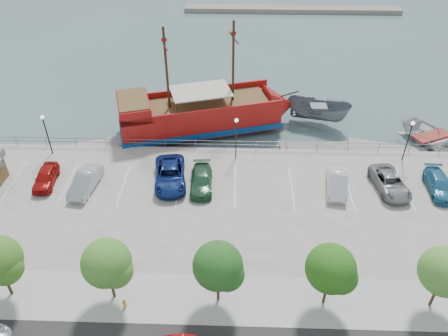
{
  "coord_description": "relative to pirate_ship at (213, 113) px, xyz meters",
  "views": [
    {
      "loc": [
        -0.04,
        -28.02,
        24.62
      ],
      "look_at": [
        -1.0,
        2.0,
        2.0
      ],
      "focal_mm": 35.0,
      "sensor_mm": 36.0,
      "label": 1
    }
  ],
  "objects": [
    {
      "name": "ground",
      "position": [
        2.58,
        -12.97,
        -2.08
      ],
      "size": [
        160.0,
        160.0,
        0.0
      ],
      "primitive_type": "plane",
      "color": "#455C5D"
    },
    {
      "name": "sidewalk",
      "position": [
        2.58,
        -22.97,
        -1.06
      ],
      "size": [
        100.0,
        4.0,
        0.05
      ],
      "primitive_type": "cube",
      "color": "#B0B0AF",
      "rests_on": "land_slab"
    },
    {
      "name": "seawall_railing",
      "position": [
        2.58,
        -5.17,
        -0.55
      ],
      "size": [
        50.0,
        0.06,
        1.0
      ],
      "color": "#5B5F63",
      "rests_on": "land_slab"
    },
    {
      "name": "far_shore",
      "position": [
        12.58,
        42.03,
        -1.68
      ],
      "size": [
        40.0,
        3.0,
        0.8
      ],
      "primitive_type": "cube",
      "color": "gray",
      "rests_on": "ground"
    },
    {
      "name": "pirate_ship",
      "position": [
        0.0,
        0.0,
        0.0
      ],
      "size": [
        20.04,
        10.52,
        12.41
      ],
      "rotation": [
        0.0,
        0.0,
        0.29
      ],
      "color": "#A1120F",
      "rests_on": "ground"
    },
    {
      "name": "patrol_boat",
      "position": [
        11.62,
        1.77,
        -0.71
      ],
      "size": [
        7.54,
        4.8,
        2.73
      ],
      "primitive_type": "imported",
      "rotation": [
        0.0,
        0.0,
        1.24
      ],
      "color": "#595F66",
      "rests_on": "ground"
    },
    {
      "name": "speedboat",
      "position": [
        22.89,
        -2.22,
        -1.35
      ],
      "size": [
        7.5,
        8.49,
        1.46
      ],
      "primitive_type": "imported",
      "rotation": [
        0.0,
        0.0,
        0.43
      ],
      "color": "silver",
      "rests_on": "ground"
    },
    {
      "name": "dock_west",
      "position": [
        -11.67,
        -3.77,
        -1.88
      ],
      "size": [
        7.05,
        4.29,
        0.39
      ],
      "primitive_type": "cube",
      "rotation": [
        0.0,
        0.0,
        0.37
      ],
      "color": "#989693",
      "rests_on": "ground"
    },
    {
      "name": "dock_mid",
      "position": [
        10.74,
        -3.77,
        -1.87
      ],
      "size": [
        7.3,
        2.57,
        0.41
      ],
      "primitive_type": "cube",
      "rotation": [
        0.0,
        0.0,
        0.07
      ],
      "color": "gray",
      "rests_on": "ground"
    },
    {
      "name": "dock_east",
      "position": [
        18.08,
        -3.77,
        -1.85
      ],
      "size": [
        8.12,
        4.02,
        0.45
      ],
      "primitive_type": "cube",
      "rotation": [
        0.0,
        0.0,
        -0.24
      ],
      "color": "gray",
      "rests_on": "ground"
    },
    {
      "name": "fire_hydrant",
      "position": [
        -4.52,
        -23.77,
        -0.68
      ],
      "size": [
        0.25,
        0.25,
        0.72
      ],
      "rotation": [
        0.0,
        0.0,
        -0.43
      ],
      "color": "gold",
      "rests_on": "sidewalk"
    },
    {
      "name": "lamp_post_left",
      "position": [
        -15.42,
        -6.47,
        1.86
      ],
      "size": [
        0.36,
        0.36,
        4.28
      ],
      "color": "black",
      "rests_on": "land_slab"
    },
    {
      "name": "lamp_post_mid",
      "position": [
        2.58,
        -6.47,
        1.86
      ],
      "size": [
        0.36,
        0.36,
        4.28
      ],
      "color": "black",
      "rests_on": "land_slab"
    },
    {
      "name": "lamp_post_right",
      "position": [
        18.58,
        -6.47,
        1.86
      ],
      "size": [
        0.36,
        0.36,
        4.28
      ],
      "color": "black",
      "rests_on": "land_slab"
    },
    {
      "name": "tree_c",
      "position": [
        -5.27,
        -23.04,
        2.22
      ],
      "size": [
        3.3,
        3.2,
        5.0
      ],
      "color": "#473321",
      "rests_on": "sidewalk"
    },
    {
      "name": "tree_d",
      "position": [
        1.73,
        -23.04,
        2.22
      ],
      "size": [
        3.3,
        3.2,
        5.0
      ],
      "color": "#473321",
      "rests_on": "sidewalk"
    },
    {
      "name": "tree_e",
      "position": [
        8.73,
        -23.04,
        2.22
      ],
      "size": [
        3.3,
        3.2,
        5.0
      ],
      "color": "#473321",
      "rests_on": "sidewalk"
    },
    {
      "name": "tree_f",
      "position": [
        15.73,
        -23.04,
        2.22
      ],
      "size": [
        3.3,
        3.2,
        5.0
      ],
      "color": "#473321",
      "rests_on": "sidewalk"
    },
    {
      "name": "parked_car_a",
      "position": [
        -14.28,
        -11.07,
        -0.38
      ],
      "size": [
        1.93,
        4.18,
        1.39
      ],
      "primitive_type": "imported",
      "rotation": [
        0.0,
        0.0,
        0.07
      ],
      "color": "#A6120F",
      "rests_on": "land_slab"
    },
    {
      "name": "parked_car_b",
      "position": [
        -10.52,
        -11.69,
        -0.33
      ],
      "size": [
        2.2,
        4.73,
        1.5
      ],
      "primitive_type": "imported",
      "rotation": [
        0.0,
        0.0,
        -0.14
      ],
      "color": "#AAB0B6",
      "rests_on": "land_slab"
    },
    {
      "name": "parked_car_c",
      "position": [
        -3.23,
        -10.56,
        -0.27
      ],
      "size": [
        3.44,
        6.1,
        1.61
      ],
      "primitive_type": "imported",
      "rotation": [
        0.0,
        0.0,
        0.14
      ],
      "color": "navy",
      "rests_on": "land_slab"
    },
    {
      "name": "parked_car_d",
      "position": [
        -0.4,
        -11.11,
        -0.4
      ],
      "size": [
        2.13,
        4.77,
        1.36
      ],
      "primitive_type": "imported",
      "rotation": [
        0.0,
        0.0,
        0.05
      ],
      "color": "#295835",
      "rests_on": "land_slab"
    },
    {
      "name": "parked_car_f",
      "position": [
        11.48,
        -10.97,
        -0.3
      ],
      "size": [
        2.32,
        4.89,
        1.55
      ],
      "primitive_type": "imported",
      "rotation": [
        0.0,
        0.0,
        -0.15
      ],
      "color": "white",
      "rests_on": "land_slab"
    },
    {
      "name": "parked_car_g",
      "position": [
        16.09,
        -10.92,
        -0.37
      ],
      "size": [
        3.03,
        5.37,
        1.42
      ],
      "primitive_type": "imported",
      "rotation": [
        0.0,
        0.0,
        0.14
      ],
      "color": "gray",
      "rests_on": "land_slab"
    },
    {
      "name": "parked_car_h",
      "position": [
        20.35,
        -11.01,
        -0.41
      ],
      "size": [
        2.05,
        4.7,
        1.34
      ],
      "primitive_type": "imported",
      "rotation": [
        0.0,
        0.0,
        -0.04
      ],
      "color": "teal",
      "rests_on": "land_slab"
    }
  ]
}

